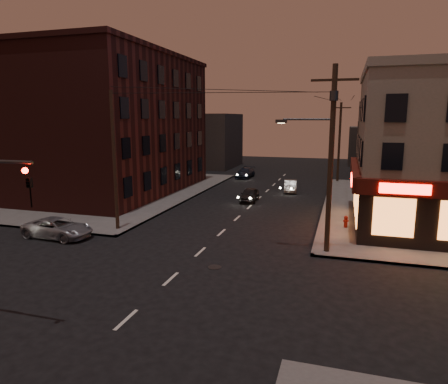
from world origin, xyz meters
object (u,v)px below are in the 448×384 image
at_px(sedan_near, 250,195).
at_px(sedan_mid, 290,186).
at_px(sedan_far, 245,173).
at_px(fire_hydrant, 346,221).
at_px(suv_cross, 58,228).

xyz_separation_m(sedan_near, sedan_mid, (2.89, 5.81, -0.01)).
bearing_deg(sedan_near, sedan_far, 102.29).
height_order(sedan_mid, fire_hydrant, sedan_mid).
bearing_deg(suv_cross, sedan_near, -28.88).
bearing_deg(sedan_near, fire_hydrant, -43.84).
xyz_separation_m(suv_cross, fire_hydrant, (17.33, 7.17, -0.03)).
xyz_separation_m(sedan_near, fire_hydrant, (8.34, -7.15, -0.00)).
xyz_separation_m(sedan_mid, sedan_far, (-6.74, 8.03, 0.02)).
bearing_deg(sedan_far, suv_cross, -97.96).
bearing_deg(sedan_mid, suv_cross, -127.84).
relative_size(sedan_mid, sedan_far, 0.85).
height_order(sedan_near, fire_hydrant, sedan_near).
distance_m(sedan_mid, fire_hydrant, 14.06).
relative_size(suv_cross, fire_hydrant, 5.50).
distance_m(sedan_mid, sedan_far, 10.48).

